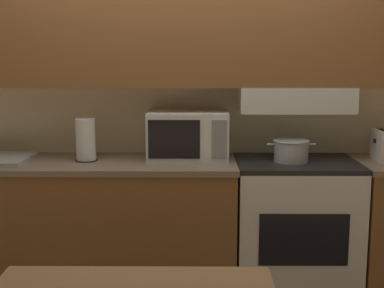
{
  "coord_description": "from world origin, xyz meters",
  "views": [
    {
      "loc": [
        0.07,
        -3.58,
        1.59
      ],
      "look_at": [
        0.05,
        -0.54,
        1.09
      ],
      "focal_mm": 50.0,
      "sensor_mm": 36.0,
      "label": 1
    }
  ],
  "objects_px": {
    "stove_range": "(295,232)",
    "cooking_pot": "(291,150)",
    "microwave": "(188,135)",
    "paper_towel_roll": "(86,140)"
  },
  "relations": [
    {
      "from": "cooking_pot",
      "to": "paper_towel_roll",
      "type": "distance_m",
      "value": 1.29
    },
    {
      "from": "stove_range",
      "to": "microwave",
      "type": "height_order",
      "value": "microwave"
    },
    {
      "from": "microwave",
      "to": "paper_towel_roll",
      "type": "relative_size",
      "value": 1.92
    },
    {
      "from": "microwave",
      "to": "paper_towel_roll",
      "type": "distance_m",
      "value": 0.64
    },
    {
      "from": "stove_range",
      "to": "paper_towel_roll",
      "type": "height_order",
      "value": "paper_towel_roll"
    },
    {
      "from": "cooking_pot",
      "to": "microwave",
      "type": "xyz_separation_m",
      "value": [
        -0.65,
        0.1,
        0.08
      ]
    },
    {
      "from": "cooking_pot",
      "to": "microwave",
      "type": "bearing_deg",
      "value": 171.13
    },
    {
      "from": "stove_range",
      "to": "microwave",
      "type": "bearing_deg",
      "value": 172.95
    },
    {
      "from": "stove_range",
      "to": "cooking_pot",
      "type": "relative_size",
      "value": 3.09
    },
    {
      "from": "microwave",
      "to": "stove_range",
      "type": "bearing_deg",
      "value": -7.05
    }
  ]
}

